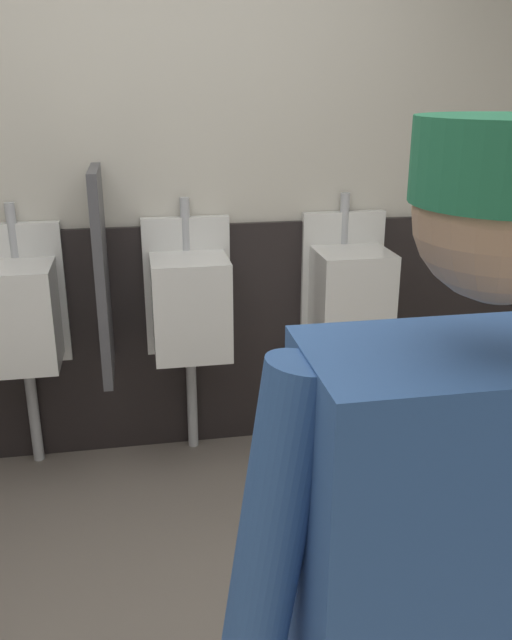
{
  "coord_description": "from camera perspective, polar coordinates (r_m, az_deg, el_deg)",
  "views": [
    {
      "loc": [
        -0.05,
        -1.47,
        1.73
      ],
      "look_at": [
        0.19,
        -0.16,
        1.25
      ],
      "focal_mm": 37.57,
      "sensor_mm": 36.0,
      "label": 1
    }
  ],
  "objects": [
    {
      "name": "privacy_divider_panel",
      "position": [
        2.93,
        -12.98,
        3.72
      ],
      "size": [
        0.04,
        0.4,
        0.9
      ],
      "primitive_type": "cube",
      "color": "#4C4C51"
    },
    {
      "name": "person",
      "position": [
        1.1,
        16.82,
        -22.91
      ],
      "size": [
        0.69,
        0.6,
        1.69
      ],
      "color": "#2D3342",
      "rests_on": "ground_plane"
    },
    {
      "name": "urinal_middle",
      "position": [
        3.05,
        -5.64,
        1.37
      ],
      "size": [
        0.4,
        0.34,
        1.24
      ],
      "color": "white",
      "rests_on": "ground_plane"
    },
    {
      "name": "wainscot_band_back",
      "position": [
        3.25,
        -8.71,
        -1.75
      ],
      "size": [
        4.19,
        0.03,
        1.11
      ],
      "primitive_type": "cube",
      "color": "black",
      "rests_on": "ground_plane"
    },
    {
      "name": "urinal_left",
      "position": [
        3.09,
        -19.65,
        0.51
      ],
      "size": [
        0.4,
        0.34,
        1.24
      ],
      "color": "white",
      "rests_on": "ground_plane"
    },
    {
      "name": "wall_back",
      "position": [
        3.13,
        -9.53,
        12.81
      ],
      "size": [
        4.79,
        0.12,
        2.74
      ],
      "primitive_type": "cube",
      "color": "beige",
      "rests_on": "ground_plane"
    },
    {
      "name": "urinal_right",
      "position": [
        3.19,
        7.9,
        2.11
      ],
      "size": [
        0.4,
        0.34,
        1.24
      ],
      "color": "white",
      "rests_on": "ground_plane"
    }
  ]
}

